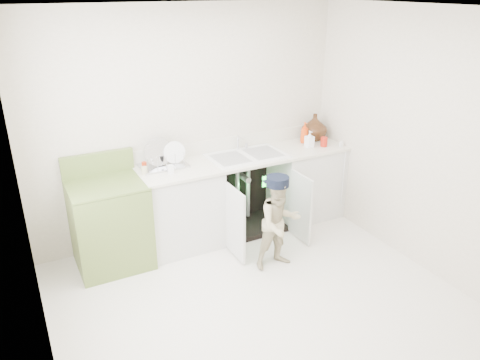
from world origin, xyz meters
The scene contains 5 objects.
ground centered at (0.00, 0.00, 0.00)m, with size 3.50×3.50×0.00m, color beige.
room_shell centered at (0.00, 0.00, 1.25)m, with size 6.00×5.50×1.26m.
counter_run centered at (0.58, 1.21, 0.47)m, with size 2.44×1.02×1.22m.
avocado_stove centered at (-1.01, 1.18, 0.46)m, with size 0.72×0.65×1.11m.
repair_worker centered at (0.47, 0.36, 0.49)m, with size 0.47×0.69×0.97m.
Camera 1 is at (-1.76, -3.07, 2.66)m, focal length 35.00 mm.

